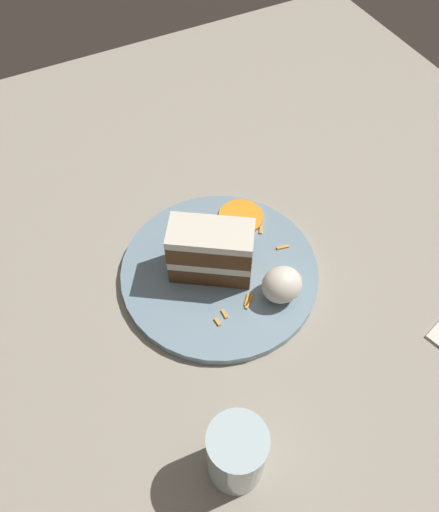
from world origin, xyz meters
The scene contains 8 objects.
ground_plane centered at (0.00, 0.00, 0.00)m, with size 6.00×6.00×0.00m, color black.
dining_table centered at (0.00, 0.00, 0.01)m, with size 1.23×1.15×0.03m, color gray.
plate centered at (-0.02, -0.05, 0.04)m, with size 0.28×0.28×0.01m, color gray.
cake_slice centered at (-0.03, -0.04, 0.09)m, with size 0.13×0.11×0.09m.
cream_dollop centered at (0.04, -0.12, 0.07)m, with size 0.06×0.05×0.05m, color silver.
orange_garnish centered at (0.05, 0.02, 0.05)m, with size 0.07×0.07×0.01m, color orange.
carrot_shreds_scatter centered at (0.00, -0.05, 0.04)m, with size 0.15×0.17×0.00m.
drinking_glass centered at (-0.12, -0.29, 0.07)m, with size 0.06×0.06×0.11m.
Camera 1 is at (-0.20, -0.41, 0.64)m, focal length 35.00 mm.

